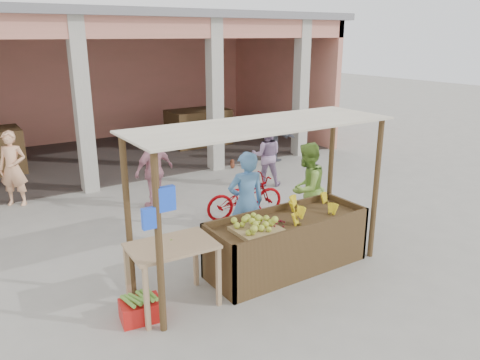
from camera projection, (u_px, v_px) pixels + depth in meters
ground at (261, 276)px, 7.28m from camera, size 60.00×60.00×0.00m
market_building at (86, 66)px, 13.64m from camera, size 14.40×6.40×4.20m
fruit_stall at (287, 245)px, 7.43m from camera, size 2.60×0.95×0.80m
stall_awning at (260, 152)px, 6.73m from camera, size 4.09×1.35×2.39m
banana_heap at (312, 207)px, 7.60m from camera, size 1.18×0.64×0.21m
melon_tray at (256, 226)px, 6.90m from camera, size 0.66×0.58×0.18m
berry_heap at (273, 222)px, 7.09m from camera, size 0.46×0.37×0.15m
side_table at (172, 254)px, 6.26m from camera, size 1.18×0.82×0.93m
papaya_pile at (171, 237)px, 6.19m from camera, size 0.73×0.42×0.21m
red_crate at (141, 310)px, 6.13m from camera, size 0.57×0.45×0.27m
plantain_bundle at (140, 298)px, 6.08m from camera, size 0.44×0.31×0.09m
produce_sacks at (236, 155)px, 13.23m from camera, size 0.85×0.79×0.64m
vendor_blue at (246, 200)px, 7.84m from camera, size 0.80×0.65×1.90m
vendor_green at (307, 186)px, 8.64m from camera, size 1.00×0.78×1.82m
motorcycle at (245, 196)px, 9.50m from camera, size 0.86×1.81×0.91m
shopper_b at (154, 168)px, 9.96m from camera, size 1.12×0.78×1.74m
shopper_d at (273, 135)px, 13.77m from camera, size 1.04×1.49×1.49m
shopper_e at (13, 167)px, 10.08m from camera, size 0.80×0.75×1.72m
shopper_f at (267, 153)px, 11.45m from camera, size 0.93×0.84×1.66m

